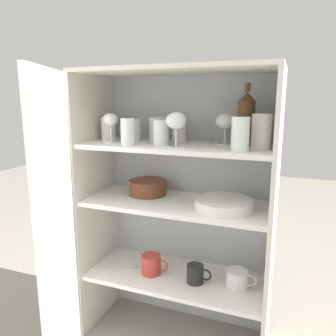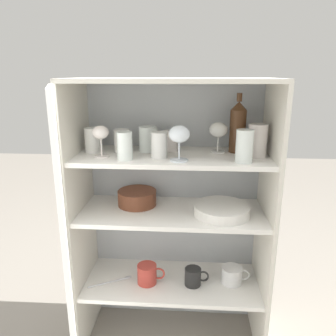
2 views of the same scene
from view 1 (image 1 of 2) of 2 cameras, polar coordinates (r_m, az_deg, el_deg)
cupboard_back_panel at (r=1.70m, az=3.56°, el=-6.07°), size 0.88×0.02×1.27m
cupboard_side_left at (r=1.72m, az=-12.17°, el=-6.11°), size 0.02×0.39×1.27m
cupboard_side_right at (r=1.46m, az=17.75°, el=-9.73°), size 0.02×0.39×1.27m
cupboard_top_panel at (r=1.45m, az=1.60°, el=16.66°), size 0.88×0.39×0.02m
shelf_board_lower at (r=1.68m, az=1.40°, el=-18.45°), size 0.84×0.35×0.02m
shelf_board_middle at (r=1.52m, az=1.47°, el=-6.22°), size 0.84×0.35×0.02m
shelf_board_upper at (r=1.46m, az=1.53°, el=3.77°), size 0.84×0.35×0.02m
cupboard_door at (r=1.39m, az=-18.62°, el=-11.01°), size 0.18×0.41×1.27m
tumbler_glass_0 at (r=1.52m, az=1.98°, el=6.29°), size 0.07×0.07×0.10m
tumbler_glass_1 at (r=1.36m, az=15.96°, el=6.13°), size 0.08×0.08×0.14m
tumbler_glass_2 at (r=1.44m, az=-7.00°, el=6.30°), size 0.06×0.06×0.12m
tumbler_glass_3 at (r=1.58m, az=-5.99°, el=6.57°), size 0.07×0.07×0.10m
tumbler_glass_4 at (r=1.28m, az=12.47°, el=5.77°), size 0.07×0.07×0.13m
tumbler_glass_5 at (r=1.42m, az=-1.23°, el=6.17°), size 0.07×0.07×0.11m
tumbler_glass_6 at (r=1.55m, az=-1.77°, el=6.72°), size 0.08×0.08×0.11m
tumbler_glass_7 at (r=1.63m, az=-10.31°, el=6.75°), size 0.07×0.07×0.11m
wine_glass_0 at (r=1.52m, az=-9.98°, el=8.02°), size 0.07×0.07×0.14m
wine_glass_1 at (r=1.34m, az=1.43°, el=7.96°), size 0.09×0.09×0.15m
wine_glass_2 at (r=1.45m, az=9.96°, el=7.82°), size 0.08×0.08×0.14m
wine_bottle at (r=1.45m, az=13.45°, el=8.37°), size 0.07×0.07×0.26m
plate_stack_white at (r=1.43m, az=9.67°, el=-6.25°), size 0.25×0.25×0.04m
mixing_bowl_large at (r=1.62m, az=-3.54°, el=-3.28°), size 0.18×0.18×0.07m
coffee_mug_primary at (r=1.59m, az=12.02°, el=-18.36°), size 0.14×0.10×0.08m
coffee_mug_extra_1 at (r=1.60m, az=4.84°, el=-17.88°), size 0.12×0.08×0.09m
coffee_mug_extra_2 at (r=1.67m, az=-2.85°, el=-16.41°), size 0.13×0.09×0.10m
serving_spoon at (r=1.75m, az=-8.13°, el=-16.69°), size 0.20×0.11×0.01m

